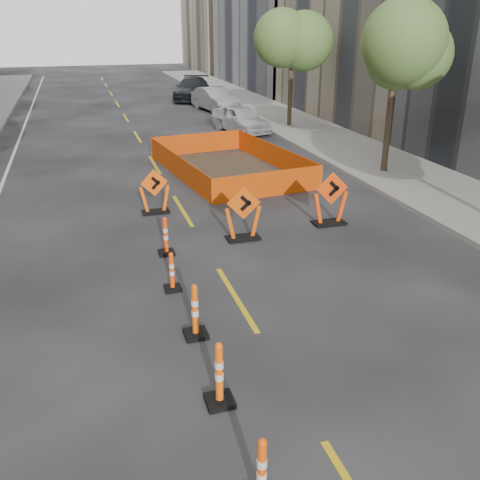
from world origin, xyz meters
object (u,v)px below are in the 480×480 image
object	(u,v)px
channelizer_4	(195,311)
chevron_sign_center	(243,213)
chevron_sign_left	(155,191)
channelizer_6	(166,236)
channelizer_3	(219,374)
channelizer_2	(262,473)
parked_car_mid	(215,99)
chevron_sign_right	(331,198)
channelizer_5	(172,271)
parked_car_far	(192,89)
parked_car_near	(241,119)

from	to	relation	value
channelizer_4	chevron_sign_center	size ratio (longest dim) A/B	0.73
chevron_sign_left	channelizer_6	bearing A→B (deg)	-100.28
channelizer_3	channelizer_6	world-z (taller)	channelizer_3
channelizer_2	channelizer_4	xyz separation A→B (m)	(0.05, 4.01, 0.03)
channelizer_3	chevron_sign_left	distance (m)	9.28
channelizer_3	chevron_sign_left	size ratio (longest dim) A/B	0.79
channelizer_4	parked_car_mid	size ratio (longest dim) A/B	0.24
chevron_sign_right	channelizer_4	bearing A→B (deg)	-134.86
channelizer_6	channelizer_5	bearing A→B (deg)	-95.69
channelizer_6	channelizer_4	bearing A→B (deg)	-91.60
channelizer_6	chevron_sign_left	bearing A→B (deg)	86.34
chevron_sign_center	parked_car_far	world-z (taller)	parked_car_far
channelizer_3	channelizer_4	bearing A→B (deg)	88.33
channelizer_2	channelizer_5	bearing A→B (deg)	90.33
channelizer_3	chevron_sign_center	bearing A→B (deg)	69.75
channelizer_3	parked_car_mid	distance (m)	29.03
channelizer_6	parked_car_far	size ratio (longest dim) A/B	0.18
channelizer_3	channelizer_5	distance (m)	4.01
channelizer_6	parked_car_near	xyz separation A→B (m)	(6.53, 14.90, 0.20)
chevron_sign_right	parked_car_mid	xyz separation A→B (m)	(2.00, 21.35, -0.05)
chevron_sign_center	parked_car_near	xyz separation A→B (m)	(4.34, 14.52, -0.06)
channelizer_5	channelizer_6	distance (m)	2.02
channelizer_3	channelizer_5	bearing A→B (deg)	90.43
channelizer_5	chevron_sign_left	bearing A→B (deg)	85.57
channelizer_6	chevron_sign_left	size ratio (longest dim) A/B	0.72
parked_car_near	channelizer_2	bearing A→B (deg)	-120.98
parked_car_mid	parked_car_far	distance (m)	5.64
channelizer_6	parked_car_mid	xyz separation A→B (m)	(6.97, 22.12, 0.24)
parked_car_mid	chevron_sign_left	bearing A→B (deg)	-120.34
chevron_sign_left	channelizer_5	bearing A→B (deg)	-101.05
chevron_sign_left	chevron_sign_center	world-z (taller)	chevron_sign_center
channelizer_2	channelizer_4	world-z (taller)	channelizer_4
chevron_sign_right	parked_car_mid	distance (m)	21.45
parked_car_near	channelizer_3	bearing A→B (deg)	-122.46
channelizer_3	chevron_sign_right	size ratio (longest dim) A/B	0.70
channelizer_3	channelizer_6	distance (m)	6.02
chevron_sign_left	parked_car_near	xyz separation A→B (m)	(6.32, 11.64, -0.00)
parked_car_far	channelizer_5	bearing A→B (deg)	-83.01
parked_car_mid	channelizer_5	bearing A→B (deg)	-117.16
parked_car_near	parked_car_far	bearing A→B (deg)	74.80
channelizer_3	channelizer_6	xyz separation A→B (m)	(0.17, 6.02, -0.05)
parked_car_near	parked_car_mid	bearing A→B (deg)	71.81
channelizer_4	channelizer_6	distance (m)	4.01
channelizer_2	channelizer_3	bearing A→B (deg)	90.14
channelizer_3	channelizer_5	size ratio (longest dim) A/B	1.22
channelizer_3	parked_car_mid	world-z (taller)	parked_car_mid
parked_car_mid	channelizer_6	bearing A→B (deg)	-118.10
channelizer_6	chevron_sign_center	size ratio (longest dim) A/B	0.66
chevron_sign_right	parked_car_near	world-z (taller)	chevron_sign_right
channelizer_6	chevron_sign_right	world-z (taller)	chevron_sign_right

